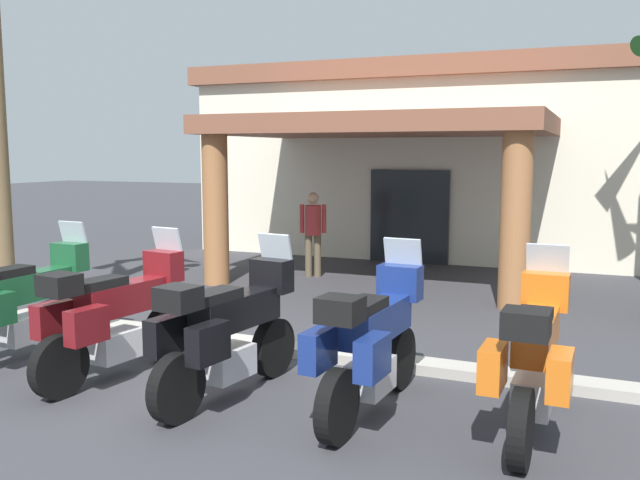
{
  "coord_description": "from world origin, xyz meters",
  "views": [
    {
      "loc": [
        4.24,
        -6.27,
        2.5
      ],
      "look_at": [
        0.25,
        2.92,
        1.2
      ],
      "focal_mm": 38.23,
      "sensor_mm": 36.0,
      "label": 1
    }
  ],
  "objects_px": {
    "motel_building": "(435,158)",
    "motorcycle_black": "(227,331)",
    "motorcycle_maroon": "(114,316)",
    "pedestrian": "(313,228)",
    "motorcycle_blue": "(371,343)",
    "motorcycle_orange": "(534,358)",
    "motorcycle_green": "(22,303)"
  },
  "relations": [
    {
      "from": "motorcycle_green",
      "to": "pedestrian",
      "type": "height_order",
      "value": "pedestrian"
    },
    {
      "from": "motorcycle_black",
      "to": "pedestrian",
      "type": "relative_size",
      "value": 1.3
    },
    {
      "from": "motorcycle_green",
      "to": "pedestrian",
      "type": "distance_m",
      "value": 6.51
    },
    {
      "from": "motorcycle_green",
      "to": "motorcycle_orange",
      "type": "xyz_separation_m",
      "value": [
        5.9,
        0.16,
        0.0
      ]
    },
    {
      "from": "motorcycle_maroon",
      "to": "motorcycle_black",
      "type": "relative_size",
      "value": 1.0
    },
    {
      "from": "motorcycle_maroon",
      "to": "motorcycle_blue",
      "type": "distance_m",
      "value": 2.95
    },
    {
      "from": "motel_building",
      "to": "motorcycle_blue",
      "type": "xyz_separation_m",
      "value": [
        2.23,
        -11.27,
        -1.63
      ]
    },
    {
      "from": "motorcycle_blue",
      "to": "motorcycle_orange",
      "type": "distance_m",
      "value": 1.48
    },
    {
      "from": "motorcycle_orange",
      "to": "pedestrian",
      "type": "xyz_separation_m",
      "value": [
        -4.94,
        6.27,
        0.29
      ]
    },
    {
      "from": "motorcycle_black",
      "to": "motorcycle_blue",
      "type": "distance_m",
      "value": 1.48
    },
    {
      "from": "motorcycle_green",
      "to": "motorcycle_maroon",
      "type": "bearing_deg",
      "value": -92.15
    },
    {
      "from": "motorcycle_black",
      "to": "motorcycle_blue",
      "type": "relative_size",
      "value": 1.0
    },
    {
      "from": "motel_building",
      "to": "motorcycle_black",
      "type": "height_order",
      "value": "motel_building"
    },
    {
      "from": "motorcycle_green",
      "to": "motorcycle_black",
      "type": "distance_m",
      "value": 2.95
    },
    {
      "from": "motorcycle_orange",
      "to": "pedestrian",
      "type": "height_order",
      "value": "pedestrian"
    },
    {
      "from": "motorcycle_orange",
      "to": "motorcycle_maroon",
      "type": "bearing_deg",
      "value": 93.65
    },
    {
      "from": "motorcycle_maroon",
      "to": "pedestrian",
      "type": "bearing_deg",
      "value": 11.9
    },
    {
      "from": "motel_building",
      "to": "motorcycle_blue",
      "type": "bearing_deg",
      "value": -79.9
    },
    {
      "from": "motorcycle_blue",
      "to": "pedestrian",
      "type": "bearing_deg",
      "value": 31.51
    },
    {
      "from": "motorcycle_maroon",
      "to": "motorcycle_black",
      "type": "bearing_deg",
      "value": -84.6
    },
    {
      "from": "motorcycle_green",
      "to": "motorcycle_blue",
      "type": "distance_m",
      "value": 4.42
    },
    {
      "from": "motorcycle_blue",
      "to": "pedestrian",
      "type": "relative_size",
      "value": 1.3
    },
    {
      "from": "motorcycle_green",
      "to": "motorcycle_blue",
      "type": "bearing_deg",
      "value": -87.98
    },
    {
      "from": "motorcycle_maroon",
      "to": "motorcycle_orange",
      "type": "bearing_deg",
      "value": -79.28
    },
    {
      "from": "motel_building",
      "to": "motorcycle_black",
      "type": "bearing_deg",
      "value": -87.32
    },
    {
      "from": "motel_building",
      "to": "motorcycle_orange",
      "type": "relative_size",
      "value": 5.2
    },
    {
      "from": "motorcycle_maroon",
      "to": "pedestrian",
      "type": "relative_size",
      "value": 1.3
    },
    {
      "from": "pedestrian",
      "to": "motorcycle_black",
      "type": "bearing_deg",
      "value": 174.81
    },
    {
      "from": "motorcycle_green",
      "to": "motorcycle_blue",
      "type": "xyz_separation_m",
      "value": [
        4.42,
        0.03,
        0.0
      ]
    },
    {
      "from": "motorcycle_green",
      "to": "motorcycle_black",
      "type": "height_order",
      "value": "same"
    },
    {
      "from": "motorcycle_green",
      "to": "motorcycle_maroon",
      "type": "xyz_separation_m",
      "value": [
        1.47,
        -0.1,
        0.0
      ]
    },
    {
      "from": "motorcycle_black",
      "to": "pedestrian",
      "type": "distance_m",
      "value": 6.88
    }
  ]
}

